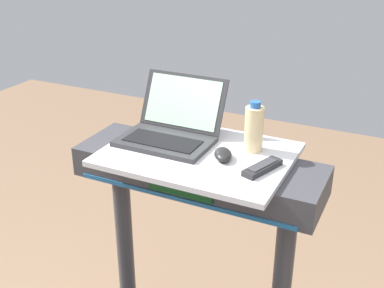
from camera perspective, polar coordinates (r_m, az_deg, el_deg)
name	(u,v)px	position (r m, az deg, el deg)	size (l,w,h in m)	color
desk_board	(198,154)	(1.73, 0.72, -1.19)	(0.65, 0.48, 0.02)	silver
laptop	(171,128)	(1.81, -2.47, 1.87)	(0.33, 0.31, 0.21)	#2D2D30
computer_mouse	(223,154)	(1.67, 3.62, -1.21)	(0.06, 0.10, 0.03)	black
water_bottle	(254,128)	(1.72, 7.22, 1.84)	(0.07, 0.07, 0.18)	beige
tv_remote	(262,167)	(1.61, 8.19, -2.72)	(0.10, 0.17, 0.02)	#232326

